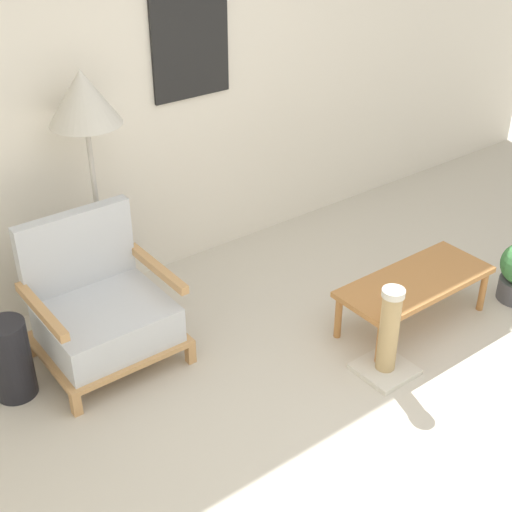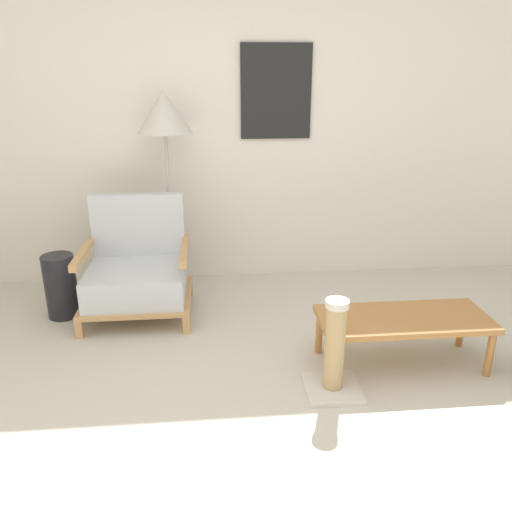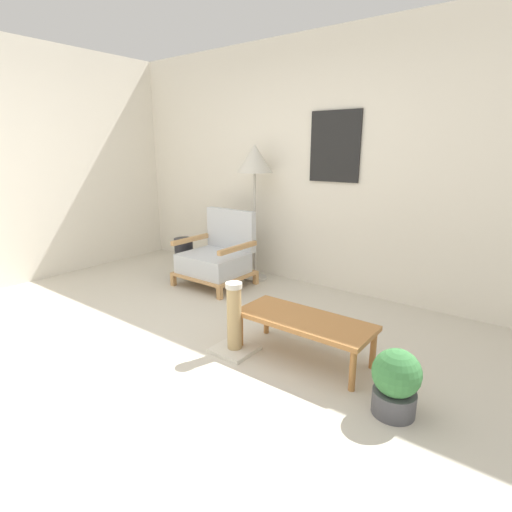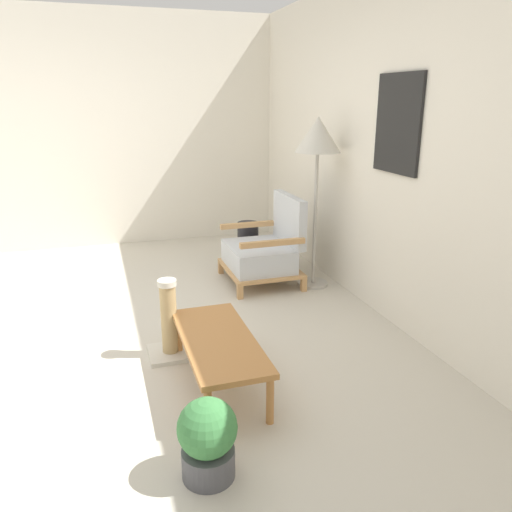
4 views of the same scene
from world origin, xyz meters
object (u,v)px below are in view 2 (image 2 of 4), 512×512
(coffee_table, at_px, (403,322))
(scratching_post, at_px, (334,357))
(armchair, at_px, (137,272))
(vase, at_px, (61,286))
(floor_lamp, at_px, (165,121))

(coffee_table, relative_size, scratching_post, 1.81)
(armchair, distance_m, coffee_table, 1.89)
(coffee_table, bearing_deg, armchair, 152.60)
(coffee_table, bearing_deg, vase, 158.73)
(scratching_post, bearing_deg, coffee_table, 26.28)
(floor_lamp, relative_size, vase, 3.36)
(vase, bearing_deg, scratching_post, -32.20)
(floor_lamp, bearing_deg, scratching_post, -57.47)
(coffee_table, distance_m, vase, 2.40)
(vase, distance_m, scratching_post, 2.07)
(floor_lamp, xyz_separation_m, scratching_post, (0.97, -1.52, -1.14))
(armchair, bearing_deg, floor_lamp, 61.01)
(floor_lamp, distance_m, vase, 1.43)
(armchair, height_order, coffee_table, armchair)
(armchair, xyz_separation_m, floor_lamp, (0.23, 0.42, 1.03))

